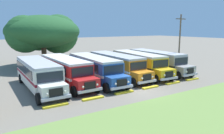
% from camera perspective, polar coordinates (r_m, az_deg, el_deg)
% --- Properties ---
extents(ground_plane, '(220.00, 220.00, 0.00)m').
position_cam_1_polar(ground_plane, '(21.05, 7.39, -6.43)').
color(ground_plane, slate).
extents(foreground_grass_strip, '(80.00, 9.30, 0.01)m').
position_cam_1_polar(foreground_grass_strip, '(16.57, 23.26, -11.96)').
color(foreground_grass_strip, olive).
rests_on(foreground_grass_strip, ground_plane).
extents(parked_bus_slot_0, '(2.68, 10.84, 2.82)m').
position_cam_1_polar(parked_bus_slot_0, '(22.71, -19.11, -1.56)').
color(parked_bus_slot_0, silver).
rests_on(parked_bus_slot_0, ground_plane).
extents(parked_bus_slot_1, '(2.94, 10.87, 2.82)m').
position_cam_1_polar(parked_bus_slot_1, '(23.94, -12.32, -0.62)').
color(parked_bus_slot_1, red).
rests_on(parked_bus_slot_1, ground_plane).
extents(parked_bus_slot_2, '(2.87, 10.86, 2.82)m').
position_cam_1_polar(parked_bus_slot_2, '(24.63, -4.69, -0.11)').
color(parked_bus_slot_2, '#23519E').
rests_on(parked_bus_slot_2, ground_plane).
extents(parked_bus_slot_3, '(2.70, 10.84, 2.82)m').
position_cam_1_polar(parked_bus_slot_3, '(26.60, 1.26, 0.71)').
color(parked_bus_slot_3, orange).
rests_on(parked_bus_slot_3, ground_plane).
extents(parked_bus_slot_4, '(3.29, 10.93, 2.82)m').
position_cam_1_polar(parked_bus_slot_4, '(28.34, 7.16, 1.24)').
color(parked_bus_slot_4, yellow).
rests_on(parked_bus_slot_4, ground_plane).
extents(parked_bus_slot_5, '(2.86, 10.86, 2.82)m').
position_cam_1_polar(parked_bus_slot_5, '(30.53, 11.91, 1.75)').
color(parked_bus_slot_5, '#9E9993').
rests_on(parked_bus_slot_5, ground_plane).
extents(curb_wheelstop_0, '(2.00, 0.36, 0.15)m').
position_cam_1_polar(curb_wheelstop_0, '(17.53, -14.85, -9.94)').
color(curb_wheelstop_0, yellow).
rests_on(curb_wheelstop_0, ground_plane).
extents(curb_wheelstop_1, '(2.00, 0.36, 0.15)m').
position_cam_1_polar(curb_wheelstop_1, '(18.67, -5.09, -8.35)').
color(curb_wheelstop_1, yellow).
rests_on(curb_wheelstop_1, ground_plane).
extents(curb_wheelstop_2, '(2.00, 0.36, 0.15)m').
position_cam_1_polar(curb_wheelstop_2, '(20.28, 3.26, -6.79)').
color(curb_wheelstop_2, yellow).
rests_on(curb_wheelstop_2, ground_plane).
extents(curb_wheelstop_3, '(2.00, 0.36, 0.15)m').
position_cam_1_polar(curb_wheelstop_3, '(22.27, 10.22, -5.36)').
color(curb_wheelstop_3, yellow).
rests_on(curb_wheelstop_3, ground_plane).
extents(curb_wheelstop_4, '(2.00, 0.36, 0.15)m').
position_cam_1_polar(curb_wheelstop_4, '(24.53, 15.94, -4.13)').
color(curb_wheelstop_4, yellow).
rests_on(curb_wheelstop_4, ground_plane).
extents(curb_wheelstop_5, '(2.00, 0.36, 0.15)m').
position_cam_1_polar(curb_wheelstop_5, '(27.01, 20.64, -3.08)').
color(curb_wheelstop_5, yellow).
rests_on(curb_wheelstop_5, ground_plane).
extents(broad_shade_tree, '(11.78, 12.06, 8.30)m').
position_cam_1_polar(broad_shade_tree, '(36.12, -17.81, 8.74)').
color(broad_shade_tree, brown).
rests_on(broad_shade_tree, ground_plane).
extents(utility_pole, '(1.80, 0.20, 7.83)m').
position_cam_1_polar(utility_pole, '(30.51, 17.60, 6.38)').
color(utility_pole, brown).
rests_on(utility_pole, ground_plane).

